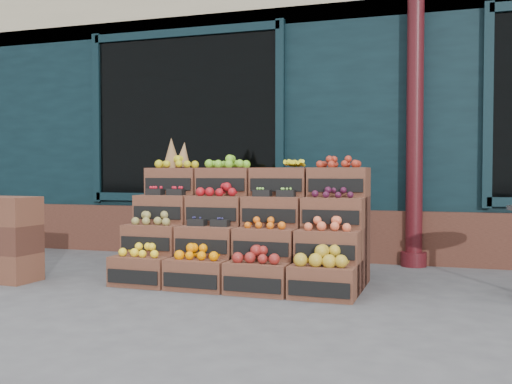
% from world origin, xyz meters
% --- Properties ---
extents(ground, '(60.00, 60.00, 0.00)m').
position_xyz_m(ground, '(0.00, 0.00, 0.00)').
color(ground, '#4D4D50').
rests_on(ground, ground).
extents(shop_facade, '(12.00, 6.24, 4.80)m').
position_xyz_m(shop_facade, '(0.00, 5.11, 2.40)').
color(shop_facade, black).
rests_on(shop_facade, ground).
extents(crate_display, '(2.25, 1.13, 1.39)m').
position_xyz_m(crate_display, '(-0.29, 0.66, 0.43)').
color(crate_display, brown).
rests_on(crate_display, ground).
extents(spare_crates, '(0.56, 0.40, 0.80)m').
position_xyz_m(spare_crates, '(-2.45, 0.01, 0.40)').
color(spare_crates, brown).
rests_on(spare_crates, ground).
extents(shopkeeper, '(0.90, 0.75, 2.11)m').
position_xyz_m(shopkeeper, '(-1.20, 2.69, 1.06)').
color(shopkeeper, '#1D661E').
rests_on(shopkeeper, ground).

